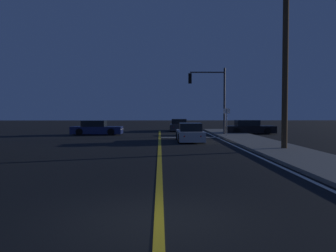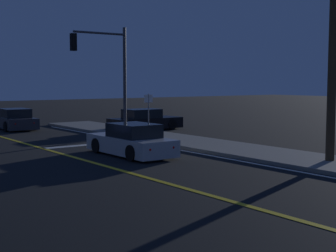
% 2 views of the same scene
% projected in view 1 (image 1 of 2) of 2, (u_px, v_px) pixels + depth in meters
% --- Properties ---
extents(ground_plane, '(160.00, 160.00, 0.00)m').
position_uv_depth(ground_plane, '(159.00, 221.00, 7.32)').
color(ground_plane, black).
extents(sidewalk_right, '(3.20, 44.59, 0.15)m').
position_uv_depth(sidewalk_right, '(282.00, 150.00, 19.84)').
color(sidewalk_right, slate).
rests_on(sidewalk_right, ground).
extents(lane_line_center, '(0.20, 42.11, 0.01)m').
position_uv_depth(lane_line_center, '(160.00, 152.00, 19.70)').
color(lane_line_center, gold).
rests_on(lane_line_center, ground).
extents(lane_line_edge_right, '(0.16, 42.11, 0.01)m').
position_uv_depth(lane_line_edge_right, '(248.00, 152.00, 19.80)').
color(lane_line_edge_right, silver).
rests_on(lane_line_edge_right, ground).
extents(stop_bar, '(5.01, 0.50, 0.01)m').
position_uv_depth(stop_bar, '(190.00, 137.00, 30.63)').
color(stop_bar, silver).
rests_on(stop_bar, ground).
extents(car_following_oncoming_navy, '(4.70, 2.02, 1.34)m').
position_uv_depth(car_following_oncoming_navy, '(96.00, 129.00, 33.94)').
color(car_following_oncoming_navy, navy).
rests_on(car_following_oncoming_navy, ground).
extents(car_mid_block_silver, '(1.87, 4.57, 1.34)m').
position_uv_depth(car_mid_block_silver, '(190.00, 133.00, 26.49)').
color(car_mid_block_silver, '#B2B5BA').
rests_on(car_mid_block_silver, ground).
extents(car_distant_tail_black, '(4.74, 1.96, 1.34)m').
position_uv_depth(car_distant_tail_black, '(249.00, 128.00, 35.24)').
color(car_distant_tail_black, black).
rests_on(car_distant_tail_black, ground).
extents(car_far_approaching_charcoal, '(2.11, 4.63, 1.34)m').
position_uv_depth(car_far_approaching_charcoal, '(179.00, 126.00, 40.57)').
color(car_far_approaching_charcoal, '#2D2D33').
rests_on(car_far_approaching_charcoal, ground).
extents(traffic_signal_near_right, '(3.33, 0.28, 6.06)m').
position_uv_depth(traffic_signal_near_right, '(212.00, 91.00, 32.81)').
color(traffic_signal_near_right, '#38383D').
rests_on(traffic_signal_near_right, ground).
extents(utility_pole_right, '(1.44, 0.33, 10.42)m').
position_uv_depth(utility_pole_right, '(285.00, 54.00, 20.11)').
color(utility_pole_right, '#42301E').
rests_on(utility_pole_right, ground).
extents(street_sign_corner, '(0.56, 0.12, 2.45)m').
position_uv_depth(street_sign_corner, '(227.00, 118.00, 30.13)').
color(street_sign_corner, slate).
rests_on(street_sign_corner, ground).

